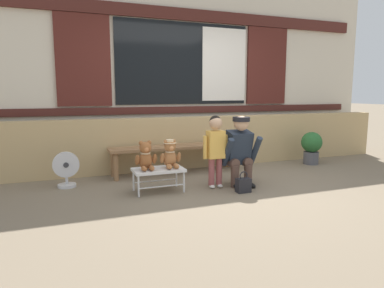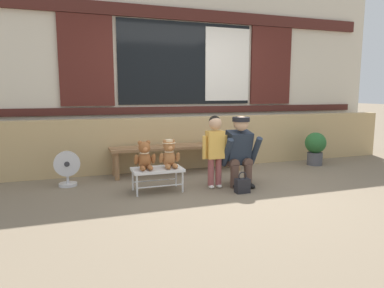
% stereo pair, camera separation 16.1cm
% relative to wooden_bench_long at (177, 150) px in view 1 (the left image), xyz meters
% --- Properties ---
extents(ground_plane, '(60.00, 60.00, 0.00)m').
position_rel_wooden_bench_long_xyz_m(ground_plane, '(0.39, -1.06, -0.37)').
color(ground_plane, '#756651').
extents(brick_low_wall, '(7.59, 0.25, 0.85)m').
position_rel_wooden_bench_long_xyz_m(brick_low_wall, '(0.39, 0.37, 0.05)').
color(brick_low_wall, tan).
rests_on(brick_low_wall, ground).
extents(shop_facade, '(7.74, 0.26, 3.72)m').
position_rel_wooden_bench_long_xyz_m(shop_facade, '(0.40, 0.88, 1.49)').
color(shop_facade, beige).
rests_on(shop_facade, ground).
extents(wooden_bench_long, '(2.10, 0.40, 0.44)m').
position_rel_wooden_bench_long_xyz_m(wooden_bench_long, '(0.00, 0.00, 0.00)').
color(wooden_bench_long, '#8E6642').
rests_on(wooden_bench_long, ground).
extents(small_display_bench, '(0.64, 0.36, 0.30)m').
position_rel_wooden_bench_long_xyz_m(small_display_bench, '(-0.55, -0.88, -0.11)').
color(small_display_bench, silver).
rests_on(small_display_bench, ground).
extents(teddy_bear_plain, '(0.28, 0.26, 0.36)m').
position_rel_wooden_bench_long_xyz_m(teddy_bear_plain, '(-0.71, -0.88, 0.09)').
color(teddy_bear_plain, '#93562D').
rests_on(teddy_bear_plain, small_display_bench).
extents(teddy_bear_with_hat, '(0.28, 0.27, 0.36)m').
position_rel_wooden_bench_long_xyz_m(teddy_bear_with_hat, '(-0.39, -0.88, 0.10)').
color(teddy_bear_with_hat, '#A86B3D').
rests_on(teddy_bear_with_hat, small_display_bench).
extents(child_standing, '(0.35, 0.18, 0.96)m').
position_rel_wooden_bench_long_xyz_m(child_standing, '(0.20, -0.97, 0.22)').
color(child_standing, '#994C4C').
rests_on(child_standing, ground).
extents(adult_crouching, '(0.50, 0.49, 0.95)m').
position_rel_wooden_bench_long_xyz_m(adult_crouching, '(0.56, -0.97, 0.11)').
color(adult_crouching, brown).
rests_on(adult_crouching, ground).
extents(handbag_on_ground, '(0.18, 0.11, 0.27)m').
position_rel_wooden_bench_long_xyz_m(handbag_on_ground, '(0.44, -1.30, -0.28)').
color(handbag_on_ground, '#232328').
rests_on(handbag_on_ground, ground).
extents(potted_plant, '(0.36, 0.36, 0.57)m').
position_rel_wooden_bench_long_xyz_m(potted_plant, '(2.43, -0.18, -0.05)').
color(potted_plant, '#4C4C51').
rests_on(potted_plant, ground).
extents(floor_fan, '(0.34, 0.24, 0.48)m').
position_rel_wooden_bench_long_xyz_m(floor_fan, '(-1.64, -0.25, -0.13)').
color(floor_fan, silver).
rests_on(floor_fan, ground).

